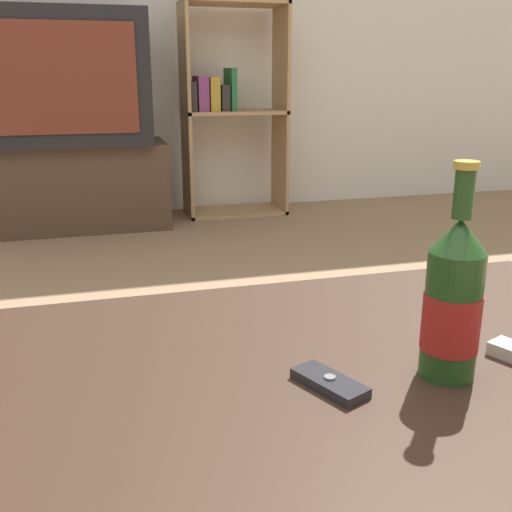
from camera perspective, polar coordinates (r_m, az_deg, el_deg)
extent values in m
cube|color=#332116|center=(0.81, 3.19, -14.50)|extent=(1.33, 0.86, 0.04)
cylinder|color=black|center=(1.46, 21.56, -9.69)|extent=(0.07, 0.07, 0.37)
cube|color=#4C3828|center=(3.42, -16.67, 6.47)|extent=(0.96, 0.47, 0.46)
cube|color=black|center=(3.37, -17.50, 15.86)|extent=(0.80, 0.57, 0.66)
cube|color=maroon|center=(3.08, -17.61, 15.82)|extent=(0.66, 0.01, 0.52)
cube|color=tan|center=(3.51, -6.72, 13.39)|extent=(0.02, 0.30, 1.19)
cube|color=tan|center=(3.65, 2.36, 13.61)|extent=(0.02, 0.30, 1.19)
cube|color=tan|center=(3.65, -2.00, 4.30)|extent=(0.59, 0.30, 0.02)
cube|color=tan|center=(3.57, -2.10, 13.54)|extent=(0.59, 0.30, 0.02)
cube|color=tan|center=(3.58, -2.20, 22.96)|extent=(0.59, 0.30, 0.02)
cube|color=#2D2828|center=(3.51, -6.18, 14.88)|extent=(0.03, 0.21, 0.16)
cube|color=#7F3875|center=(3.52, -5.29, 15.16)|extent=(0.06, 0.21, 0.19)
cube|color=#B7932D|center=(3.54, -4.21, 15.13)|extent=(0.05, 0.21, 0.18)
cube|color=#2D2828|center=(3.55, -3.22, 14.82)|extent=(0.05, 0.21, 0.14)
cube|color=#236B38|center=(3.56, -2.46, 15.58)|extent=(0.03, 0.21, 0.23)
cylinder|color=#1E4219|center=(0.86, 18.04, -5.33)|extent=(0.08, 0.08, 0.18)
cylinder|color=maroon|center=(0.86, 17.99, -5.88)|extent=(0.08, 0.08, 0.08)
cone|color=#1E4219|center=(0.82, 18.74, 1.90)|extent=(0.08, 0.08, 0.05)
cylinder|color=#1E4219|center=(0.81, 19.11, 5.63)|extent=(0.03, 0.03, 0.06)
cylinder|color=#B79333|center=(0.81, 19.36, 8.21)|extent=(0.03, 0.03, 0.01)
cube|color=#232328|center=(0.82, 7.02, -11.91)|extent=(0.08, 0.12, 0.01)
cylinder|color=slate|center=(0.82, 7.04, -11.39)|extent=(0.02, 0.02, 0.00)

